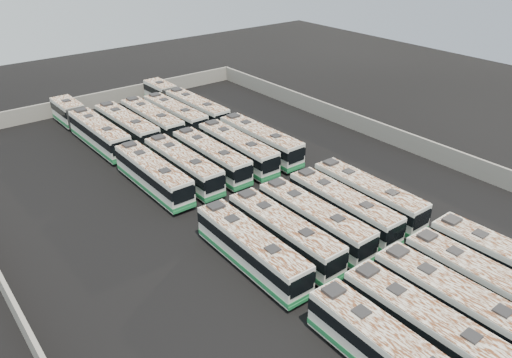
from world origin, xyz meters
name	(u,v)px	position (x,y,z in m)	size (l,w,h in m)	color
ground	(255,206)	(0.00, 0.00, 0.00)	(140.00, 140.00, 0.00)	black
perimeter_wall	(255,196)	(0.00, 0.00, 1.10)	(45.20, 73.20, 2.20)	gray
bus_front_far_left	(392,355)	(-5.95, -20.83, 1.73)	(2.72, 12.04, 3.38)	silver
bus_front_left	(428,329)	(-2.50, -20.88, 1.74)	(2.73, 12.13, 3.41)	silver
bus_front_center	(458,306)	(0.84, -20.90, 1.77)	(2.80, 12.34, 3.47)	silver
bus_front_right	(484,285)	(4.28, -20.78, 1.72)	(2.52, 11.91, 3.36)	silver
bus_front_far_right	(510,266)	(7.74, -20.82, 1.75)	(2.84, 12.23, 3.43)	silver
bus_midfront_far_left	(251,249)	(-5.95, -7.20, 1.72)	(2.75, 11.98, 3.36)	silver
bus_midfront_left	(284,233)	(-2.55, -7.14, 1.71)	(2.54, 11.91, 3.35)	silver
bus_midfront_center	(314,220)	(0.81, -7.23, 1.72)	(2.55, 11.95, 3.36)	silver
bus_midfront_right	(343,207)	(4.35, -7.26, 1.70)	(2.75, 11.88, 3.33)	silver
bus_midfront_far_right	(368,195)	(7.74, -7.22, 1.71)	(2.61, 11.92, 3.35)	silver
bus_midback_far_left	(153,174)	(-5.99, 8.92, 1.74)	(2.57, 12.06, 3.40)	silver
bus_midback_left	(183,166)	(-2.59, 8.81, 1.73)	(2.57, 11.98, 3.37)	silver
bus_midback_center	(211,157)	(0.91, 8.84, 1.71)	(2.51, 11.85, 3.34)	silver
bus_midback_right	(237,149)	(4.37, 8.74, 1.75)	(2.78, 12.20, 3.43)	silver
bus_midback_far_right	(260,141)	(7.74, 8.84, 1.77)	(2.76, 12.35, 3.47)	silver
bus_back_far_left	(88,126)	(-6.09, 25.64, 1.76)	(2.87, 19.05, 3.45)	silver
bus_back_left	(127,127)	(-2.51, 22.37, 1.79)	(2.93, 12.45, 3.49)	silver
bus_back_center	(152,121)	(0.96, 22.41, 1.76)	(2.65, 12.25, 3.45)	silver
bus_back_right	(175,115)	(4.29, 22.38, 1.73)	(2.85, 12.06, 3.38)	silver
bus_back_far_right	(184,103)	(7.65, 25.71, 1.73)	(2.81, 18.71, 3.39)	silver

